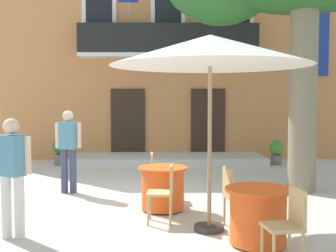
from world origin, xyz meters
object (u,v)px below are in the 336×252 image
cafe_chair_near_tree_1 (234,193)px  pedestrian_near_entrance (68,146)px  cafe_table_middle (163,188)px  cafe_chair_middle_0 (165,189)px  ground_planter_left (60,150)px  ground_planter_right (276,151)px  cafe_chair_near_tree_0 (289,221)px  cafe_table_near_tree (258,216)px  cafe_umbrella (210,51)px  cafe_chair_middle_1 (157,173)px  pedestrian_mid_plaza (12,171)px

cafe_chair_near_tree_1 → pedestrian_near_entrance: size_ratio=0.53×
cafe_table_middle → cafe_chair_middle_0: size_ratio=0.95×
cafe_chair_near_tree_1 → pedestrian_near_entrance: 3.90m
ground_planter_left → ground_planter_right: (6.46, 0.03, -0.04)m
cafe_table_middle → cafe_chair_near_tree_0: bearing=-60.0°
cafe_table_near_tree → ground_planter_left: size_ratio=1.09×
cafe_umbrella → ground_planter_left: 7.66m
cafe_table_near_tree → cafe_table_middle: same height
cafe_table_near_tree → ground_planter_right: (2.12, 6.97, 0.02)m
ground_planter_right → cafe_table_near_tree: bearing=-106.9°
cafe_chair_middle_1 → ground_planter_right: 5.66m
ground_planter_left → cafe_chair_near_tree_1: bearing=-56.3°
cafe_chair_middle_0 → cafe_umbrella: 2.22m
cafe_table_near_tree → pedestrian_near_entrance: pedestrian_near_entrance is taller
cafe_table_middle → cafe_umbrella: (0.68, -1.14, 2.22)m
cafe_table_near_tree → cafe_table_middle: (-1.26, 1.77, 0.00)m
cafe_chair_near_tree_0 → cafe_chair_middle_1: same height
cafe_table_near_tree → pedestrian_near_entrance: bearing=135.4°
cafe_table_near_tree → cafe_chair_middle_1: cafe_chair_middle_1 is taller
cafe_chair_near_tree_0 → cafe_umbrella: bearing=119.1°
cafe_chair_near_tree_1 → ground_planter_left: 7.47m
cafe_chair_middle_1 → cafe_chair_near_tree_0: bearing=-64.5°
ground_planter_left → ground_planter_right: size_ratio=1.09×
cafe_table_middle → cafe_chair_middle_1: 0.77m
cafe_chair_near_tree_1 → ground_planter_left: bearing=123.7°
cafe_chair_near_tree_0 → cafe_chair_middle_1: (-1.55, 3.25, 0.00)m
cafe_chair_middle_1 → pedestrian_near_entrance: pedestrian_near_entrance is taller
cafe_chair_middle_0 → pedestrian_mid_plaza: size_ratio=0.55×
cafe_chair_near_tree_0 → pedestrian_mid_plaza: 3.68m
cafe_chair_near_tree_0 → cafe_umbrella: cafe_umbrella is taller
cafe_table_middle → pedestrian_mid_plaza: bearing=-144.6°
cafe_chair_near_tree_1 → cafe_chair_middle_1: (-1.17, 1.79, 0.00)m
ground_planter_right → pedestrian_near_entrance: size_ratio=0.43×
ground_planter_left → pedestrian_near_entrance: bearing=-73.4°
cafe_table_near_tree → pedestrian_mid_plaza: pedestrian_mid_plaza is taller
cafe_table_near_tree → cafe_chair_middle_0: 1.60m
cafe_table_near_tree → cafe_chair_near_tree_0: size_ratio=0.95×
cafe_chair_near_tree_0 → pedestrian_near_entrance: bearing=131.1°
cafe_table_middle → ground_planter_left: bearing=120.8°
cafe_table_near_tree → ground_planter_left: 8.18m
cafe_table_near_tree → cafe_chair_middle_0: bearing=140.3°
ground_planter_right → pedestrian_mid_plaza: pedestrian_mid_plaza is taller
cafe_chair_near_tree_0 → cafe_chair_middle_0: bearing=128.9°
cafe_chair_middle_1 → ground_planter_right: bearing=51.9°
ground_planter_left → pedestrian_near_entrance: size_ratio=0.46×
ground_planter_right → cafe_table_middle: bearing=-123.0°
cafe_chair_middle_1 → ground_planter_right: (3.49, 4.45, -0.12)m
cafe_table_near_tree → pedestrian_near_entrance: (-3.21, 3.16, 0.58)m
cafe_chair_near_tree_0 → cafe_table_middle: (-1.44, 2.50, -0.14)m
cafe_umbrella → ground_planter_right: size_ratio=3.97×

